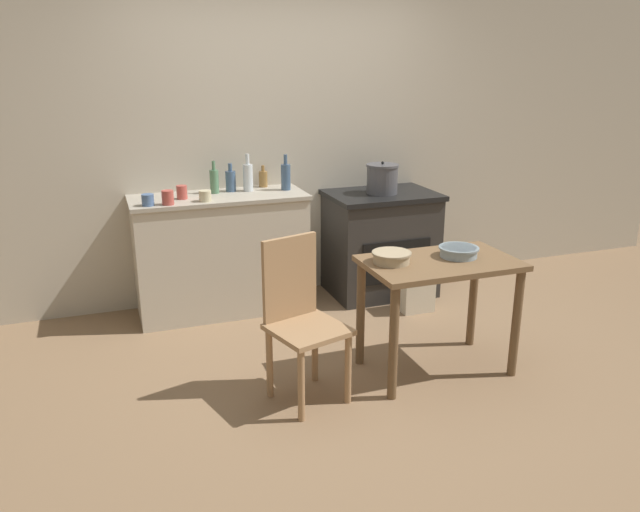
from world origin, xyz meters
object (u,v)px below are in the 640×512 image
(chair, at_px, (301,316))
(flour_sack, at_px, (416,292))
(stove, at_px, (380,243))
(stock_pot, at_px, (382,179))
(cup_mid_right, at_px, (182,192))
(mixing_bowl_large, at_px, (392,257))
(bottle_left, at_px, (231,181))
(bottle_mid_left, at_px, (214,181))
(cup_right, at_px, (148,200))
(bottle_center, at_px, (248,177))
(cup_far_right, at_px, (168,198))
(cup_center_right, at_px, (205,196))
(bottle_far_left, at_px, (263,179))
(mixing_bowl_small, at_px, (459,251))
(bottle_center_left, at_px, (286,176))
(work_table, at_px, (439,281))

(chair, relative_size, flour_sack, 3.06)
(stove, bearing_deg, stock_pot, -115.39)
(cup_mid_right, bearing_deg, mixing_bowl_large, -52.27)
(cup_mid_right, bearing_deg, bottle_left, 20.67)
(bottle_mid_left, distance_m, cup_right, 0.59)
(bottle_center, height_order, cup_far_right, bottle_center)
(bottle_center, xyz_separation_m, cup_right, (-0.79, -0.27, -0.07))
(stove, distance_m, bottle_center, 1.26)
(cup_far_right, bearing_deg, cup_center_right, 4.12)
(bottle_far_left, relative_size, bottle_mid_left, 0.70)
(bottle_far_left, xyz_separation_m, bottle_mid_left, (-0.42, -0.12, 0.03))
(flour_sack, bearing_deg, cup_mid_right, 163.91)
(bottle_left, bearing_deg, mixing_bowl_small, -54.38)
(bottle_center, distance_m, cup_far_right, 0.71)
(cup_center_right, xyz_separation_m, cup_right, (-0.41, -0.00, 0.00))
(stove, xyz_separation_m, bottle_center_left, (-0.80, 0.08, 0.61))
(work_table, bearing_deg, bottle_left, 121.47)
(stove, height_order, mixing_bowl_large, stove)
(chair, bearing_deg, bottle_mid_left, 80.35)
(stove, height_order, flour_sack, stove)
(stove, relative_size, bottle_center_left, 3.18)
(stove, relative_size, bottle_center, 3.07)
(work_table, relative_size, bottle_center_left, 3.37)
(cup_center_right, bearing_deg, cup_mid_right, 136.41)
(cup_right, bearing_deg, stock_pot, 3.11)
(bottle_center, bearing_deg, cup_right, -161.44)
(flour_sack, distance_m, stock_pot, 0.96)
(stove, relative_size, bottle_mid_left, 3.56)
(bottle_center, xyz_separation_m, cup_center_right, (-0.38, -0.26, -0.07))
(stove, height_order, bottle_far_left, bottle_far_left)
(work_table, xyz_separation_m, bottle_mid_left, (-1.10, 1.55, 0.43))
(bottle_left, bearing_deg, stock_pot, -9.07)
(chair, relative_size, mixing_bowl_large, 3.98)
(flour_sack, height_order, bottle_mid_left, bottle_mid_left)
(chair, bearing_deg, work_table, -15.73)
(chair, xyz_separation_m, bottle_mid_left, (-0.18, 1.56, 0.53))
(bottle_center_left, bearing_deg, mixing_bowl_large, -80.65)
(stove, xyz_separation_m, stock_pot, (-0.01, -0.03, 0.56))
(bottle_left, relative_size, cup_mid_right, 2.19)
(mixing_bowl_large, xyz_separation_m, bottle_center, (-0.53, 1.49, 0.27))
(bottle_left, xyz_separation_m, bottle_center, (0.13, -0.03, 0.03))
(bottle_far_left, bearing_deg, cup_far_right, -153.61)
(stove, height_order, work_table, stove)
(mixing_bowl_small, distance_m, cup_right, 2.18)
(bottle_center, xyz_separation_m, cup_far_right, (-0.65, -0.28, -0.06))
(stock_pot, xyz_separation_m, cup_center_right, (-1.47, -0.10, -0.02))
(bottle_far_left, height_order, cup_center_right, bottle_far_left)
(bottle_left, relative_size, cup_far_right, 2.14)
(bottle_mid_left, bearing_deg, work_table, -54.67)
(mixing_bowl_small, bearing_deg, cup_right, 144.67)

